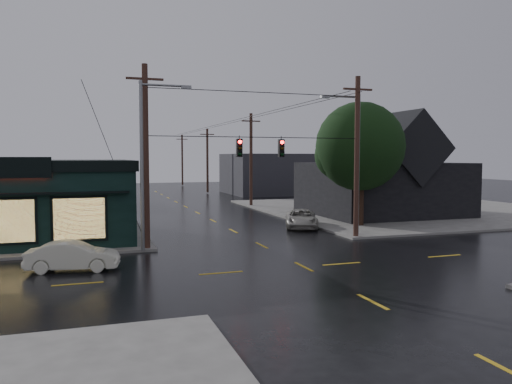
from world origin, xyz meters
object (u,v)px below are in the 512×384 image
object	(u,v)px
utility_pole_nw	(147,250)
suv_silver	(301,219)
corner_tree	(360,147)
utility_pole_ne	(356,238)
sedan_cream	(73,256)

from	to	relation	value
utility_pole_nw	suv_silver	xyz separation A→B (m)	(11.66, 5.49, 0.66)
corner_tree	suv_silver	size ratio (longest dim) A/B	1.89
utility_pole_ne	suv_silver	xyz separation A→B (m)	(-1.34, 5.49, 0.66)
corner_tree	suv_silver	xyz separation A→B (m)	(-4.17, 1.00, -5.23)
corner_tree	utility_pole_ne	xyz separation A→B (m)	(-2.83, -4.49, -5.90)
suv_silver	utility_pole_ne	bearing A→B (deg)	-55.34
suv_silver	sedan_cream	bearing A→B (deg)	-127.67
utility_pole_nw	suv_silver	world-z (taller)	utility_pole_nw
sedan_cream	suv_silver	bearing A→B (deg)	-49.55
sedan_cream	corner_tree	bearing A→B (deg)	-57.71
utility_pole_nw	corner_tree	bearing A→B (deg)	15.85
utility_pole_ne	suv_silver	size ratio (longest dim) A/B	2.13
sedan_cream	utility_pole_ne	bearing A→B (deg)	-67.81
corner_tree	sedan_cream	size ratio (longest dim) A/B	2.23
utility_pole_nw	suv_silver	bearing A→B (deg)	25.22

